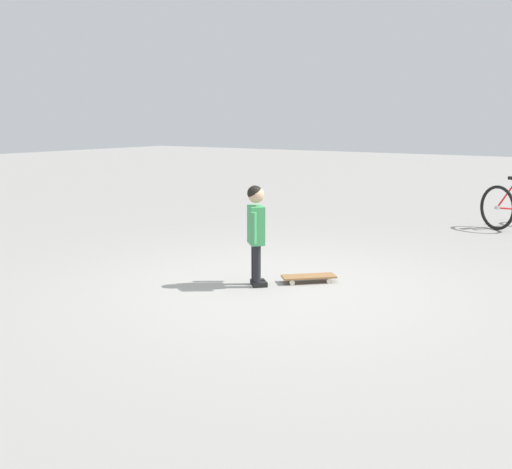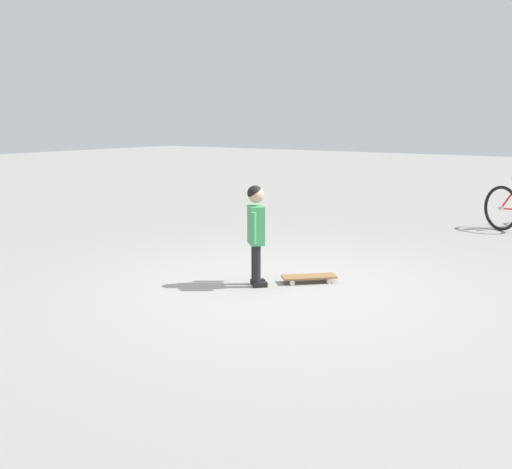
# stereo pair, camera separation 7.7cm
# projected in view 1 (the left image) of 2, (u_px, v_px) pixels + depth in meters

# --- Properties ---
(ground_plane) EXTENTS (50.00, 50.00, 0.00)m
(ground_plane) POSITION_uv_depth(u_px,v_px,m) (279.00, 287.00, 6.02)
(ground_plane) COLOR gray
(child_person) EXTENTS (0.28, 0.39, 1.06)m
(child_person) POSITION_uv_depth(u_px,v_px,m) (256.00, 224.00, 5.93)
(child_person) COLOR black
(child_person) RESTS_ON ground
(skateboard) EXTENTS (0.55, 0.54, 0.07)m
(skateboard) POSITION_uv_depth(u_px,v_px,m) (309.00, 277.00, 6.17)
(skateboard) COLOR olive
(skateboard) RESTS_ON ground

